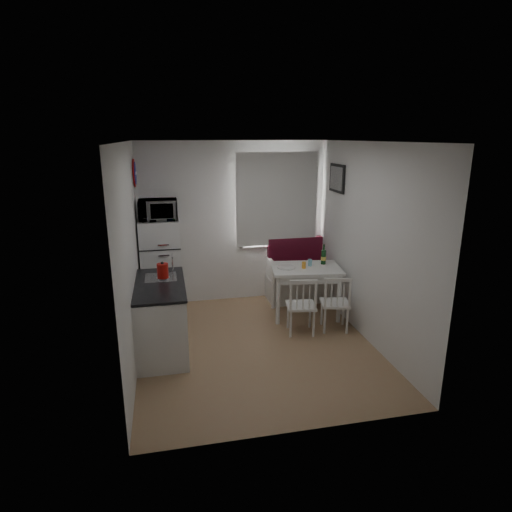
{
  "coord_description": "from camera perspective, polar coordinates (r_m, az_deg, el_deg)",
  "views": [
    {
      "loc": [
        -1.07,
        -4.99,
        2.66
      ],
      "look_at": [
        0.1,
        0.5,
        1.08
      ],
      "focal_mm": 30.0,
      "sensor_mm": 36.0,
      "label": 1
    }
  ],
  "objects": [
    {
      "name": "floor",
      "position": [
        5.76,
        0.04,
        -11.81
      ],
      "size": [
        3.0,
        3.5,
        0.02
      ],
      "primitive_type": "cube",
      "color": "#A77D58",
      "rests_on": "ground"
    },
    {
      "name": "ceiling",
      "position": [
        5.11,
        0.04,
        15.02
      ],
      "size": [
        3.0,
        3.5,
        0.02
      ],
      "primitive_type": "cube",
      "color": "white",
      "rests_on": "wall_back"
    },
    {
      "name": "wall_back",
      "position": [
        6.96,
        -2.99,
        4.41
      ],
      "size": [
        3.0,
        0.02,
        2.6
      ],
      "primitive_type": "cube",
      "color": "white",
      "rests_on": "floor"
    },
    {
      "name": "wall_front",
      "position": [
        3.68,
        5.81,
        -6.11
      ],
      "size": [
        3.0,
        0.02,
        2.6
      ],
      "primitive_type": "cube",
      "color": "white",
      "rests_on": "floor"
    },
    {
      "name": "wall_left",
      "position": [
        5.19,
        -16.36,
        -0.14
      ],
      "size": [
        0.02,
        3.5,
        2.6
      ],
      "primitive_type": "cube",
      "color": "white",
      "rests_on": "floor"
    },
    {
      "name": "wall_right",
      "position": [
        5.78,
        14.74,
        1.56
      ],
      "size": [
        0.02,
        3.5,
        2.6
      ],
      "primitive_type": "cube",
      "color": "white",
      "rests_on": "floor"
    },
    {
      "name": "window",
      "position": [
        7.02,
        2.7,
        7.2
      ],
      "size": [
        1.22,
        0.06,
        1.47
      ],
      "primitive_type": "cube",
      "color": "white",
      "rests_on": "wall_back"
    },
    {
      "name": "curtain",
      "position": [
        6.95,
        2.85,
        7.53
      ],
      "size": [
        1.35,
        0.02,
        1.5
      ],
      "primitive_type": "cube",
      "color": "white",
      "rests_on": "wall_back"
    },
    {
      "name": "kitchen_counter",
      "position": [
        5.6,
        -12.5,
        -7.87
      ],
      "size": [
        0.62,
        1.32,
        1.16
      ],
      "color": "white",
      "rests_on": "floor"
    },
    {
      "name": "wall_sign",
      "position": [
        6.48,
        -15.84,
        10.6
      ],
      "size": [
        0.03,
        0.4,
        0.4
      ],
      "primitive_type": "cylinder",
      "rotation": [
        0.0,
        1.57,
        0.0
      ],
      "color": "navy",
      "rests_on": "wall_left"
    },
    {
      "name": "picture_frame",
      "position": [
        6.63,
        10.73,
        10.15
      ],
      "size": [
        0.04,
        0.52,
        0.42
      ],
      "primitive_type": "cube",
      "color": "black",
      "rests_on": "wall_right"
    },
    {
      "name": "bench",
      "position": [
        7.29,
        7.11,
        -3.0
      ],
      "size": [
        1.43,
        0.55,
        1.02
      ],
      "color": "white",
      "rests_on": "floor"
    },
    {
      "name": "dining_table",
      "position": [
        6.47,
        6.64,
        -2.22
      ],
      "size": [
        1.12,
        0.86,
        0.77
      ],
      "rotation": [
        0.0,
        0.0,
        -0.14
      ],
      "color": "white",
      "rests_on": "floor"
    },
    {
      "name": "chair_left",
      "position": [
        5.86,
        6.3,
        -5.88
      ],
      "size": [
        0.45,
        0.43,
        0.45
      ],
      "rotation": [
        0.0,
        0.0,
        -0.16
      ],
      "color": "white",
      "rests_on": "floor"
    },
    {
      "name": "chair_right",
      "position": [
        6.04,
        10.83,
        -5.5
      ],
      "size": [
        0.46,
        0.44,
        0.44
      ],
      "rotation": [
        0.0,
        0.0,
        -0.22
      ],
      "color": "white",
      "rests_on": "floor"
    },
    {
      "name": "fridge",
      "position": [
        6.68,
        -12.48,
        -1.43
      ],
      "size": [
        0.59,
        0.59,
        1.47
      ],
      "primitive_type": "cube",
      "color": "white",
      "rests_on": "floor"
    },
    {
      "name": "microwave",
      "position": [
        6.43,
        -12.95,
        6.02
      ],
      "size": [
        0.55,
        0.37,
        0.3
      ],
      "primitive_type": "imported",
      "color": "white",
      "rests_on": "fridge"
    },
    {
      "name": "kettle",
      "position": [
        5.55,
        -12.33,
        -1.96
      ],
      "size": [
        0.17,
        0.17,
        0.23
      ],
      "primitive_type": "cylinder",
      "color": "red",
      "rests_on": "kitchen_counter"
    },
    {
      "name": "wine_bottle",
      "position": [
        6.59,
        9.01,
        0.23
      ],
      "size": [
        0.08,
        0.08,
        0.31
      ],
      "primitive_type": null,
      "color": "#133B19",
      "rests_on": "dining_table"
    },
    {
      "name": "drinking_glass_orange",
      "position": [
        6.37,
        6.4,
        -1.22
      ],
      "size": [
        0.06,
        0.06,
        0.1
      ],
      "primitive_type": "cylinder",
      "color": "#FCA12A",
      "rests_on": "dining_table"
    },
    {
      "name": "drinking_glass_blue",
      "position": [
        6.5,
        7.21,
        -0.87
      ],
      "size": [
        0.06,
        0.06,
        0.1
      ],
      "primitive_type": "cylinder",
      "color": "#7DBFD5",
      "rests_on": "dining_table"
    },
    {
      "name": "plate",
      "position": [
        6.37,
        4.05,
        -1.52
      ],
      "size": [
        0.27,
        0.27,
        0.02
      ],
      "primitive_type": "cylinder",
      "color": "white",
      "rests_on": "dining_table"
    }
  ]
}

